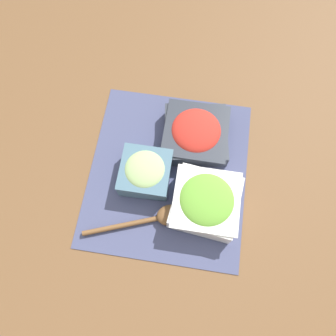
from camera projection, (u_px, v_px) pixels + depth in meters
name	position (u px, v px, depth m)	size (l,w,h in m)	color
ground_plane	(168.00, 173.00, 0.83)	(3.00, 3.00, 0.00)	brown
placemat	(168.00, 172.00, 0.83)	(0.44, 0.39, 0.00)	#474C70
cucumber_bowl	(145.00, 172.00, 0.80)	(0.12, 0.12, 0.06)	slate
tomato_bowl	(196.00, 133.00, 0.83)	(0.18, 0.18, 0.07)	#333842
lettuce_bowl	(206.00, 202.00, 0.77)	(0.17, 0.17, 0.07)	white
wooden_spoon	(160.00, 217.00, 0.78)	(0.11, 0.24, 0.03)	brown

